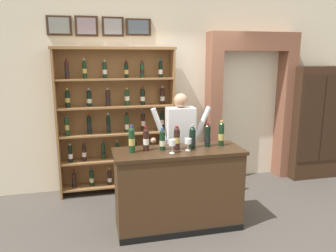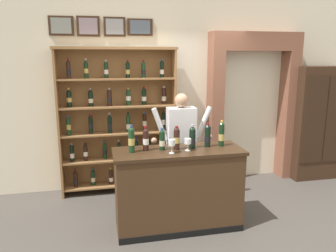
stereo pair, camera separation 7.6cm
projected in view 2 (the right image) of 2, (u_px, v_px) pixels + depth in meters
The scene contains 16 objects.
ground_plane at pixel (186, 226), 4.18m from camera, with size 14.00×14.00×0.02m, color #47423D.
back_wall at pixel (161, 92), 5.38m from camera, with size 12.00×0.19×3.05m.
wine_shelf at pixel (118, 118), 5.05m from camera, with size 1.80×0.31×2.24m.
archway_doorway at pixel (250, 99), 5.59m from camera, with size 1.53×0.45×2.49m.
side_cabinet at pixel (317, 123), 5.69m from camera, with size 0.90×0.43×1.94m.
tasting_counter at pixel (178, 189), 4.05m from camera, with size 1.57×0.58×1.01m.
shopkeeper at pixel (181, 138), 4.59m from camera, with size 0.88×0.22×1.61m.
tasting_bottle_bianco at pixel (131, 139), 3.81m from camera, with size 0.07×0.07×0.33m.
tasting_bottle_chianti at pixel (146, 139), 3.89m from camera, with size 0.07×0.07×0.30m.
tasting_bottle_super_tuscan at pixel (162, 140), 3.92m from camera, with size 0.07×0.07×0.27m.
tasting_bottle_grappa at pixel (177, 138), 3.93m from camera, with size 0.07×0.07×0.29m.
tasting_bottle_riserva at pixel (192, 137), 4.00m from camera, with size 0.08×0.08×0.29m.
tasting_bottle_prosecco at pixel (208, 136), 4.05m from camera, with size 0.08×0.08×0.30m.
tasting_bottle_rosso at pixel (221, 134), 4.09m from camera, with size 0.07×0.07×0.32m.
wine_glass_left at pixel (172, 143), 3.78m from camera, with size 0.08×0.08×0.16m.
wine_glass_right at pixel (188, 142), 3.89m from camera, with size 0.08×0.08×0.15m.
Camera 2 is at (-1.03, -3.68, 2.12)m, focal length 35.10 mm.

